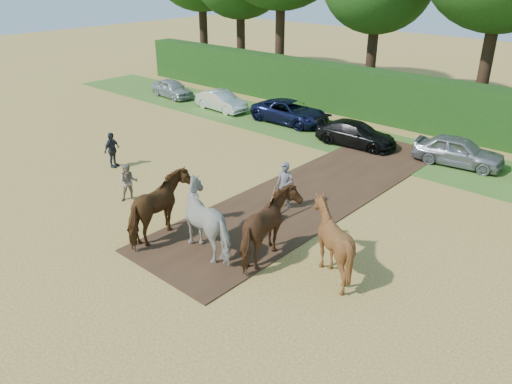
{
  "coord_description": "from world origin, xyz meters",
  "views": [
    {
      "loc": [
        12.61,
        -9.2,
        9.0
      ],
      "look_at": [
        1.63,
        3.08,
        1.4
      ],
      "focal_mm": 35.0,
      "sensor_mm": 36.0,
      "label": 1
    }
  ],
  "objects": [
    {
      "name": "grass_verge",
      "position": [
        0.0,
        14.0,
        0.01
      ],
      "size": [
        50.0,
        5.0,
        0.03
      ],
      "primitive_type": "cube",
      "color": "#38601E",
      "rests_on": "ground"
    },
    {
      "name": "plough_team",
      "position": [
        2.58,
        1.33,
        1.17
      ],
      "size": [
        7.91,
        6.58,
        2.37
      ],
      "color": "brown",
      "rests_on": "ground"
    },
    {
      "name": "ground",
      "position": [
        0.0,
        0.0,
        0.0
      ],
      "size": [
        120.0,
        120.0,
        0.0
      ],
      "primitive_type": "plane",
      "color": "gold",
      "rests_on": "ground"
    },
    {
      "name": "parked_cars",
      "position": [
        1.98,
        13.93,
        0.7
      ],
      "size": [
        35.9,
        3.21,
        1.48
      ],
      "color": "#B4B7BB",
      "rests_on": "ground"
    },
    {
      "name": "spectator_far",
      "position": [
        -7.48,
        2.94,
        0.86
      ],
      "size": [
        0.7,
        1.09,
        1.72
      ],
      "primitive_type": "imported",
      "rotation": [
        0.0,
        0.0,
        1.87
      ],
      "color": "#22262E",
      "rests_on": "ground"
    },
    {
      "name": "spectator_near",
      "position": [
        -3.75,
        1.25,
        0.8
      ],
      "size": [
        0.94,
        0.99,
        1.61
      ],
      "primitive_type": "imported",
      "rotation": [
        0.0,
        0.0,
        0.99
      ],
      "color": "tan",
      "rests_on": "ground"
    },
    {
      "name": "hedgerow",
      "position": [
        0.0,
        18.5,
        1.5
      ],
      "size": [
        46.0,
        1.6,
        3.0
      ],
      "primitive_type": "cube",
      "color": "#14380F",
      "rests_on": "ground"
    },
    {
      "name": "earth_strip",
      "position": [
        1.5,
        7.0,
        0.03
      ],
      "size": [
        4.5,
        17.0,
        0.05
      ],
      "primitive_type": "cube",
      "color": "#472D1C",
      "rests_on": "ground"
    }
  ]
}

